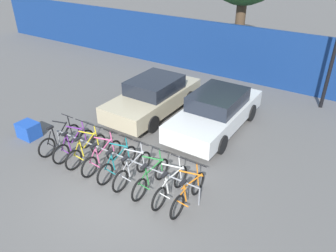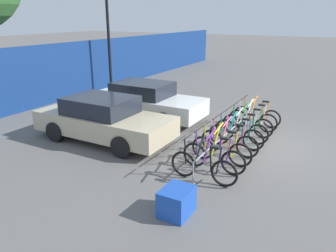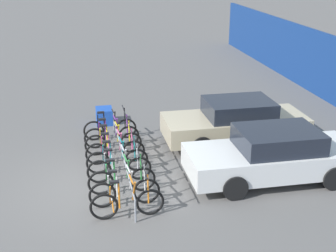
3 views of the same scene
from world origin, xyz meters
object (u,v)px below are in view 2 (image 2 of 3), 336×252
object	(u,v)px
bicycle_black	(203,167)
lamp_post	(107,15)
bicycle_teal	(236,135)
bicycle_silver	(241,130)
bicycle_white	(253,120)
bicycle_orange	(257,116)
cargo_crate	(177,202)
bike_rack	(231,131)
bicycle_yellow	(221,150)
bicycle_green	(247,124)
bicycle_purple	(213,157)
car_beige	(104,119)
car_white	(145,101)
bicycle_pink	(229,142)

from	to	relation	value
bicycle_black	lamp_post	size ratio (longest dim) A/B	0.25
bicycle_teal	bicycle_silver	distance (m)	0.55
bicycle_black	bicycle_white	distance (m)	4.28
bicycle_teal	bicycle_orange	world-z (taller)	same
bicycle_white	cargo_crate	world-z (taller)	bicycle_white
cargo_crate	bike_rack	bearing A→B (deg)	3.43
bicycle_teal	bicycle_orange	distance (m)	2.36
bicycle_yellow	bicycle_orange	size ratio (longest dim) A/B	1.00
bicycle_silver	bicycle_black	bearing A→B (deg)	179.60
bicycle_teal	bicycle_green	distance (m)	1.20
bicycle_black	bicycle_green	xyz separation A→B (m)	(3.65, 0.00, 0.00)
bicycle_purple	car_beige	xyz separation A→B (m)	(0.37, 3.86, 0.31)
bike_rack	bicycle_teal	size ratio (longest dim) A/B	3.14
bicycle_green	bicycle_orange	distance (m)	1.17
bicycle_purple	bicycle_yellow	xyz separation A→B (m)	(0.55, 0.00, 0.00)
cargo_crate	bicycle_silver	bearing A→B (deg)	1.10
bicycle_orange	bicycle_black	bearing A→B (deg)	-179.13
car_beige	car_white	bearing A→B (deg)	3.33
bicycle_black	bicycle_green	bearing A→B (deg)	-2.47
bicycle_yellow	bicycle_orange	distance (m)	3.62
bicycle_black	bicycle_silver	distance (m)	3.01
cargo_crate	bicycle_teal	bearing A→B (deg)	1.25
bicycle_silver	cargo_crate	distance (m)	4.53
bicycle_green	bicycle_white	bearing A→B (deg)	0.19
lamp_post	cargo_crate	distance (m)	11.94
car_white	bicycle_black	bearing A→B (deg)	-132.32
bike_rack	bicycle_green	xyz separation A→B (m)	(1.24, -0.15, -0.13)
bicycle_silver	bicycle_yellow	bearing A→B (deg)	179.60
bicycle_yellow	bicycle_green	world-z (taller)	same
car_white	bike_rack	bearing A→B (deg)	-107.83
bicycle_pink	bicycle_silver	xyz separation A→B (m)	(1.16, 0.00, 0.00)
bike_rack	bicycle_orange	bearing A→B (deg)	-3.53
bicycle_pink	car_beige	bearing A→B (deg)	102.97
car_beige	car_white	size ratio (longest dim) A/B	0.98
bicycle_silver	bicycle_white	distance (m)	1.27
bicycle_pink	car_beige	xyz separation A→B (m)	(-0.82, 3.86, 0.31)
bicycle_teal	bicycle_orange	bearing A→B (deg)	-0.22
bicycle_purple	car_white	world-z (taller)	car_white
bicycle_black	lamp_post	xyz separation A→B (m)	(6.55, 7.97, 3.43)
bicycle_purple	bicycle_orange	xyz separation A→B (m)	(4.16, 0.00, 0.00)
bicycle_silver	bicycle_green	distance (m)	0.64
lamp_post	cargo_crate	bearing A→B (deg)	-135.04
bicycle_teal	bicycle_purple	bearing A→B (deg)	179.78
bike_rack	bicycle_silver	bearing A→B (deg)	-13.94
car_beige	car_white	world-z (taller)	same
bicycle_pink	cargo_crate	bearing A→B (deg)	-177.61
bicycle_yellow	bicycle_orange	world-z (taller)	same
bicycle_purple	car_white	size ratio (longest dim) A/B	0.38
car_white	bicycle_teal	bearing A→B (deg)	-106.62
bicycle_yellow	cargo_crate	world-z (taller)	bicycle_yellow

